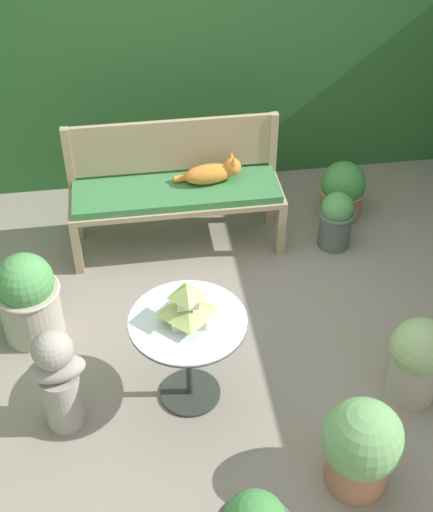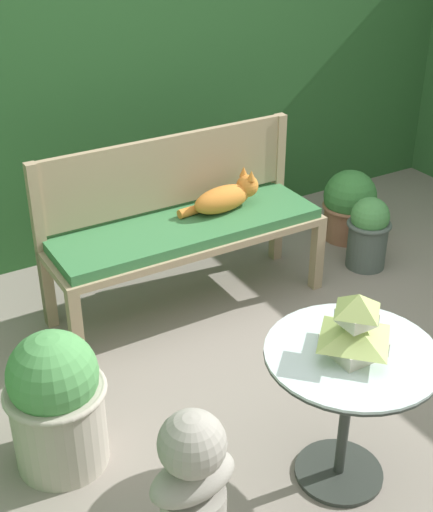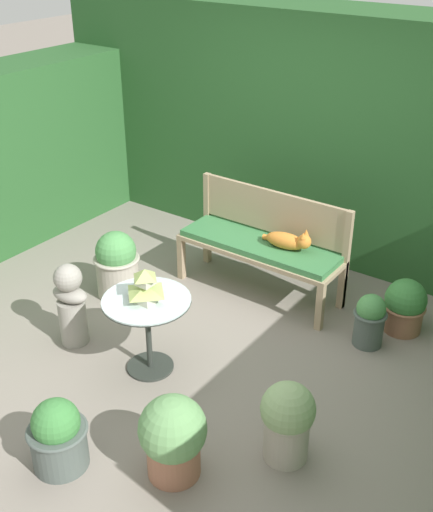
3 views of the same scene
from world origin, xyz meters
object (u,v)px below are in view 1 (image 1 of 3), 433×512
(potted_plant_table_far, at_px, (361,446))
(potted_plant_path_edge, at_px, (342,190))
(garden_bench, at_px, (177,196))
(cat, at_px, (213,172))
(patio_table, at_px, (188,337))
(pagoda_birdhouse, at_px, (187,306))
(potted_plant_table_near, at_px, (28,297))
(potted_plant_patio_mid, at_px, (336,219))
(potted_plant_bench_right, at_px, (418,358))
(garden_bust, at_px, (59,379))

(potted_plant_table_far, xyz_separation_m, potted_plant_path_edge, (0.58, 2.36, -0.06))
(garden_bench, relative_size, cat, 3.14)
(cat, bearing_deg, patio_table, -109.00)
(patio_table, distance_m, pagoda_birdhouse, 0.24)
(patio_table, bearing_deg, potted_plant_table_near, 145.23)
(potted_plant_patio_mid, relative_size, potted_plant_path_edge, 0.98)
(pagoda_birdhouse, height_order, potted_plant_table_far, pagoda_birdhouse)
(potted_plant_table_far, xyz_separation_m, potted_plant_table_near, (-1.77, 1.38, 0.02))
(potted_plant_bench_right, bearing_deg, garden_bust, 177.55)
(potted_plant_table_near, height_order, potted_plant_path_edge, potted_plant_table_near)
(potted_plant_table_far, xyz_separation_m, potted_plant_patio_mid, (0.43, 1.99, -0.06))
(potted_plant_table_near, bearing_deg, garden_bench, 37.17)
(potted_plant_table_far, relative_size, potted_plant_patio_mid, 1.25)
(garden_bench, height_order, potted_plant_bench_right, potted_plant_bench_right)
(patio_table, relative_size, potted_plant_bench_right, 1.16)
(pagoda_birdhouse, distance_m, garden_bust, 0.83)
(garden_bench, height_order, potted_plant_table_far, potted_plant_table_far)
(garden_bench, xyz_separation_m, potted_plant_bench_right, (1.24, -1.63, -0.14))
(garden_bench, height_order, pagoda_birdhouse, pagoda_birdhouse)
(garden_bench, distance_m, potted_plant_table_far, 2.29)
(potted_plant_patio_mid, height_order, potted_plant_bench_right, potted_plant_bench_right)
(potted_plant_path_edge, bearing_deg, potted_plant_bench_right, -92.49)
(cat, height_order, patio_table, cat)
(garden_bust, distance_m, potted_plant_path_edge, 2.76)
(potted_plant_table_far, distance_m, potted_plant_table_near, 2.24)
(garden_bench, distance_m, garden_bust, 1.74)
(garden_bench, xyz_separation_m, garden_bust, (-0.81, -1.54, -0.08))
(pagoda_birdhouse, xyz_separation_m, garden_bust, (-0.74, -0.09, -0.37))
(cat, bearing_deg, garden_bust, -130.23)
(potted_plant_path_edge, bearing_deg, garden_bench, -171.40)
(cat, distance_m, potted_plant_table_far, 2.27)
(pagoda_birdhouse, relative_size, garden_bust, 0.35)
(cat, xyz_separation_m, potted_plant_table_far, (0.47, -2.20, -0.30))
(garden_bench, xyz_separation_m, potted_plant_table_near, (-1.03, -0.78, -0.13))
(garden_bust, bearing_deg, potted_plant_bench_right, -8.98)
(patio_table, xyz_separation_m, garden_bust, (-0.74, -0.09, -0.13))
(garden_bench, relative_size, potted_plant_patio_mid, 3.34)
(potted_plant_path_edge, relative_size, potted_plant_bench_right, 0.83)
(cat, xyz_separation_m, potted_plant_path_edge, (1.05, 0.16, -0.37))
(garden_bench, relative_size, potted_plant_table_near, 2.44)
(cat, relative_size, potted_plant_path_edge, 1.04)
(patio_table, height_order, potted_plant_bench_right, patio_table)
(cat, height_order, potted_plant_table_far, cat)
(pagoda_birdhouse, bearing_deg, cat, 76.76)
(potted_plant_table_near, height_order, potted_plant_patio_mid, potted_plant_table_near)
(garden_bust, distance_m, potted_plant_table_far, 1.67)
(potted_plant_patio_mid, distance_m, potted_plant_path_edge, 0.40)
(pagoda_birdhouse, height_order, potted_plant_path_edge, pagoda_birdhouse)
(garden_bench, relative_size, potted_plant_table_far, 2.68)
(garden_bust, bearing_deg, garden_bench, 55.61)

